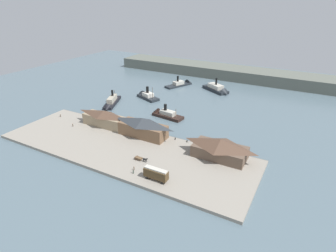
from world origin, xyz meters
The scene contains 21 objects.
ground_plane centered at (0.00, 0.00, 0.00)m, with size 320.00×320.00×0.00m, color slate.
quay_promenade centered at (0.00, -22.00, 0.60)m, with size 110.00×36.00×1.20m, color gray.
seawall_edge centered at (0.00, -3.60, 0.50)m, with size 110.00×0.80×1.00m, color slate.
ferry_shed_east_terminal centered at (-20.81, -8.98, 5.16)m, with size 22.14×7.38×7.80m.
ferry_shed_west_terminal centered at (1.55, -9.18, 5.59)m, with size 22.31×8.41×8.65m.
ferry_shed_central_terminal centered at (37.57, -9.90, 5.08)m, with size 20.91×10.83×7.63m.
street_tram centered at (23.66, -34.65, 3.78)m, with size 8.64×2.79×4.44m.
horse_cart centered at (12.26, -27.03, 2.12)m, with size 5.81×1.54×1.87m.
pedestrian_walking_west centered at (-33.60, -17.31, 1.93)m, with size 0.40×0.40×1.61m.
pedestrian_near_cart centered at (13.69, -33.48, 1.93)m, with size 0.40×0.40×1.60m.
pedestrian_near_west_shed centered at (-48.19, -11.87, 1.89)m, with size 0.38×0.38×1.52m.
pedestrian_standing_center centered at (14.71, -35.37, 1.93)m, with size 0.40×0.40×1.60m.
mooring_post_west centered at (21.37, -5.14, 1.65)m, with size 0.44×0.44×0.90m, color black.
mooring_post_center_east centered at (-36.04, -5.10, 1.65)m, with size 0.44×0.44×0.90m, color black.
mooring_post_east centered at (15.82, -5.46, 1.65)m, with size 0.44×0.44×0.90m, color black.
ferry_moored_west centered at (8.07, 70.92, 1.64)m, with size 22.22×17.01×11.13m.
ferry_outer_harbor centered at (-2.60, 17.25, 1.28)m, with size 18.95×8.04×8.93m.
ferry_approaching_east centered at (-38.15, 16.62, 1.51)m, with size 13.46×23.20×9.43m.
ferry_mid_harbor centered at (-19.72, 72.85, 1.11)m, with size 14.08×22.65×9.49m.
ferry_departing_north centered at (-27.48, 37.69, 1.34)m, with size 18.38×11.88×10.49m.
far_headland centered at (0.00, 110.00, 4.00)m, with size 180.00×24.00×8.00m, color #60665B.
Camera 1 is at (65.08, -101.19, 58.15)m, focal length 29.71 mm.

